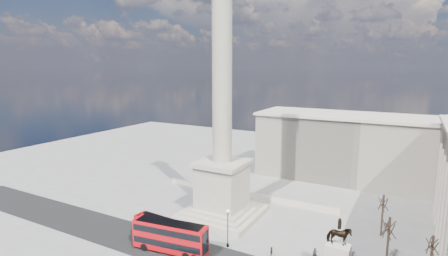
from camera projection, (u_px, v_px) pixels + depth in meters
ground at (209, 225)px, 63.00m from camera, size 180.00×180.00×0.00m
nelsons_column at (222, 150)px, 65.11m from camera, size 14.00×14.00×49.85m
balustrade_wall at (246, 195)px, 76.74m from camera, size 40.00×0.60×1.10m
building_northeast at (361, 148)px, 86.70m from camera, size 51.00×17.00×16.60m
red_bus_a at (171, 236)px, 53.57m from camera, size 12.16×4.20×4.83m
red_bus_b at (164, 232)px, 55.38m from camera, size 10.95×3.20×4.38m
victorian_lamp at (228, 225)px, 54.85m from camera, size 0.54×0.54×6.28m
equestrian_statue at (338, 255)px, 47.53m from camera, size 3.97×2.98×8.28m
bare_tree_near at (389, 227)px, 47.58m from camera, size 1.94×1.94×8.48m
bare_tree_mid at (433, 244)px, 45.08m from camera, size 1.88×1.88×7.11m
bare_tree_far at (383, 202)px, 58.08m from camera, size 1.87×1.87×7.64m
pedestrian_walking at (315, 254)px, 51.63m from camera, size 0.76×0.59×1.84m
pedestrian_crossing at (271, 252)px, 52.25m from camera, size 0.81×1.07×1.69m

